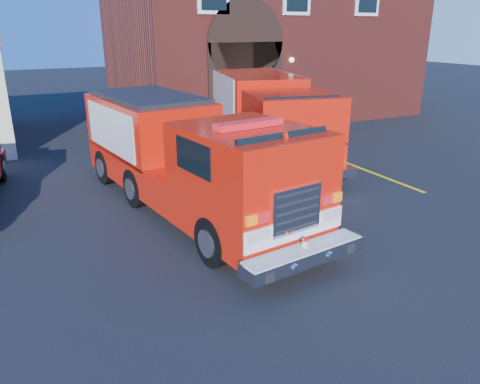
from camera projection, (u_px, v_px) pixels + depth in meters
name	position (u px, v px, depth m)	size (l,w,h in m)	color
ground	(218.00, 227.00, 11.43)	(100.00, 100.00, 0.00)	black
parking_stripe_near	(388.00, 179.00, 15.06)	(0.12, 3.00, 0.01)	yellow
parking_stripe_mid	(331.00, 157.00, 17.58)	(0.12, 3.00, 0.01)	yellow
parking_stripe_far	(288.00, 140.00, 20.09)	(0.12, 3.00, 0.01)	yellow
fire_station	(260.00, 34.00, 25.60)	(15.20, 10.20, 8.45)	maroon
fire_engine	(186.00, 156.00, 12.11)	(3.68, 9.44, 2.83)	black
secondary_truck	(265.00, 113.00, 17.45)	(4.78, 9.36, 2.91)	black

